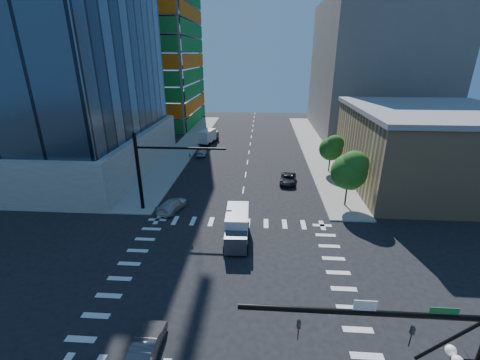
{
  "coord_description": "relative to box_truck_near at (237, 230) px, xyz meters",
  "views": [
    {
      "loc": [
        2.29,
        -21.68,
        17.06
      ],
      "look_at": [
        0.24,
        8.0,
        5.38
      ],
      "focal_mm": 24.0,
      "sensor_mm": 36.0,
      "label": 1
    }
  ],
  "objects": [
    {
      "name": "signal_mast_nw",
      "position": [
        -10.13,
        6.21,
        4.23
      ],
      "size": [
        10.2,
        0.4,
        9.0
      ],
      "color": "black",
      "rests_on": "sidewalk_nw"
    },
    {
      "name": "car_sb_cross",
      "position": [
        -4.46,
        -13.04,
        -0.59
      ],
      "size": [
        1.45,
        4.09,
        1.35
      ],
      "primitive_type": "imported",
      "rotation": [
        0.0,
        0.0,
        3.13
      ],
      "color": "#48484C",
      "rests_on": "ground"
    },
    {
      "name": "road_markings",
      "position": [
        -0.13,
        -5.29,
        -1.26
      ],
      "size": [
        20.0,
        20.0,
        0.01
      ],
      "primitive_type": "cube",
      "color": "silver",
      "rests_on": "ground"
    },
    {
      "name": "tree_north",
      "position": [
        12.8,
        20.61,
        2.73
      ],
      "size": [
        3.54,
        3.52,
        5.78
      ],
      "color": "#382316",
      "rests_on": "sidewalk_ne"
    },
    {
      "name": "box_truck_far",
      "position": [
        -8.63,
        36.85,
        -0.01
      ],
      "size": [
        3.64,
        5.83,
        2.84
      ],
      "rotation": [
        0.0,
        0.0,
        2.88
      ],
      "color": "black",
      "rests_on": "ground"
    },
    {
      "name": "car_sb_near",
      "position": [
        -8.03,
        6.11,
        -0.59
      ],
      "size": [
        3.2,
        5.01,
        1.35
      ],
      "primitive_type": "imported",
      "rotation": [
        0.0,
        0.0,
        2.84
      ],
      "color": "silver",
      "rests_on": "ground"
    },
    {
      "name": "tree_south",
      "position": [
        12.5,
        8.61,
        3.42
      ],
      "size": [
        4.16,
        4.16,
        6.82
      ],
      "color": "#382316",
      "rests_on": "sidewalk_ne"
    },
    {
      "name": "bg_building_ne",
      "position": [
        26.87,
        49.71,
        12.74
      ],
      "size": [
        24.0,
        30.0,
        28.0
      ],
      "primitive_type": "cube",
      "color": "#68645E",
      "rests_on": "ground"
    },
    {
      "name": "construction_building",
      "position": [
        -27.54,
        56.64,
        23.35
      ],
      "size": [
        25.16,
        34.5,
        70.6
      ],
      "color": "gray",
      "rests_on": "ground"
    },
    {
      "name": "ground",
      "position": [
        -0.13,
        -5.29,
        -1.26
      ],
      "size": [
        160.0,
        160.0,
        0.0
      ],
      "primitive_type": "plane",
      "color": "black",
      "rests_on": "ground"
    },
    {
      "name": "sidewalk_nw",
      "position": [
        -12.63,
        34.71,
        -1.19
      ],
      "size": [
        5.0,
        60.0,
        0.15
      ],
      "primitive_type": "cube",
      "color": "gray",
      "rests_on": "ground"
    },
    {
      "name": "box_truck_near",
      "position": [
        0.0,
        0.0,
        0.0
      ],
      "size": [
        2.48,
        5.5,
        2.85
      ],
      "rotation": [
        0.0,
        0.0,
        0.03
      ],
      "color": "black",
      "rests_on": "ground"
    },
    {
      "name": "commercial_building",
      "position": [
        24.87,
        16.71,
        4.05
      ],
      "size": [
        20.5,
        22.5,
        10.6
      ],
      "color": "tan",
      "rests_on": "ground"
    },
    {
      "name": "car_nb_far",
      "position": [
        6.03,
        15.59,
        -0.62
      ],
      "size": [
        2.65,
        4.81,
        1.28
      ],
      "primitive_type": "imported",
      "rotation": [
        0.0,
        0.0,
        -0.12
      ],
      "color": "black",
      "rests_on": "ground"
    },
    {
      "name": "sidewalk_ne",
      "position": [
        12.37,
        34.71,
        -1.19
      ],
      "size": [
        5.0,
        60.0,
        0.15
      ],
      "primitive_type": "cube",
      "color": "gray",
      "rests_on": "ground"
    },
    {
      "name": "car_sb_mid",
      "position": [
        -8.63,
        28.12,
        -0.55
      ],
      "size": [
        2.03,
        4.33,
        1.43
      ],
      "primitive_type": "imported",
      "rotation": [
        0.0,
        0.0,
        3.22
      ],
      "color": "#B0B3B8",
      "rests_on": "ground"
    }
  ]
}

